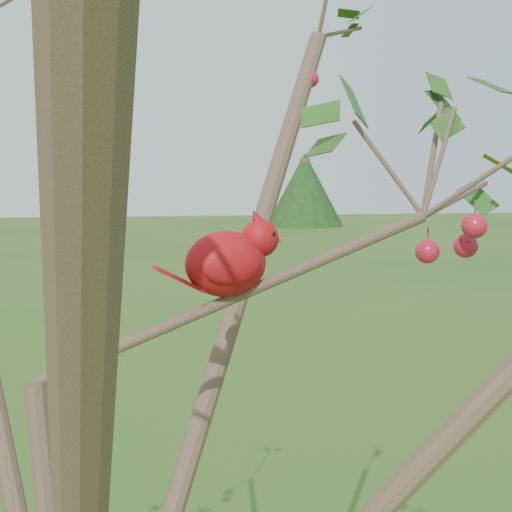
# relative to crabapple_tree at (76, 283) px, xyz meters

# --- Properties ---
(crabapple_tree) EXTENTS (2.35, 2.05, 2.95)m
(crabapple_tree) POSITION_rel_crabapple_tree_xyz_m (0.00, 0.00, 0.00)
(crabapple_tree) COLOR #453125
(crabapple_tree) RESTS_ON ground
(cardinal) EXTENTS (0.21, 0.12, 0.15)m
(cardinal) POSITION_rel_crabapple_tree_xyz_m (0.22, 0.10, 0.01)
(cardinal) COLOR #B00F12
(cardinal) RESTS_ON ground
(distant_trees) EXTENTS (43.45, 16.87, 3.62)m
(distant_trees) POSITION_rel_crabapple_tree_xyz_m (-3.54, 23.72, -0.52)
(distant_trees) COLOR #453125
(distant_trees) RESTS_ON ground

